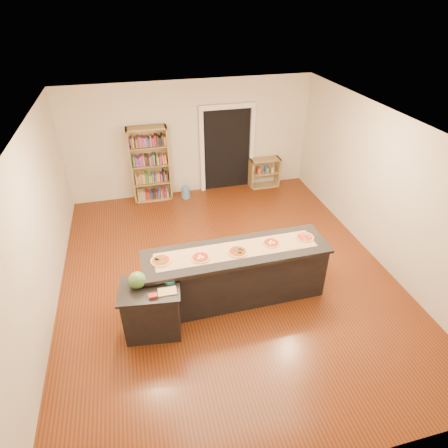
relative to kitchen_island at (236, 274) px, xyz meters
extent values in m
cube|color=beige|center=(-0.01, 0.61, 0.90)|extent=(6.00, 7.00, 2.80)
cube|color=#612C10|center=(-0.01, 0.61, -0.50)|extent=(6.00, 7.00, 0.01)
cube|color=white|center=(-0.01, 0.61, 2.29)|extent=(6.00, 7.00, 0.01)
cube|color=black|center=(0.89, 4.09, 0.55)|extent=(1.20, 0.02, 2.10)
cube|color=silver|center=(0.24, 4.05, 0.55)|extent=(0.10, 0.08, 2.10)
cube|color=silver|center=(1.54, 4.05, 0.55)|extent=(0.10, 0.08, 2.10)
cube|color=silver|center=(0.89, 4.05, 1.65)|extent=(1.40, 0.08, 0.12)
cube|color=black|center=(0.00, 0.00, -0.03)|extent=(2.95, 0.74, 0.95)
cube|color=black|center=(0.00, 0.00, 0.47)|extent=(3.03, 0.82, 0.05)
cube|color=black|center=(-1.44, -0.42, -0.08)|extent=(0.82, 0.58, 0.85)
cube|color=black|center=(-1.44, -0.42, 0.36)|extent=(0.89, 0.65, 0.04)
cube|color=olive|center=(-1.07, 3.89, 0.42)|extent=(0.93, 0.33, 1.86)
cube|color=olive|center=(1.86, 3.89, -0.11)|extent=(0.78, 0.34, 0.78)
cylinder|color=teal|center=(-0.26, 3.76, -0.35)|extent=(0.21, 0.21, 0.30)
cube|color=#A97E57|center=(0.00, 0.01, 0.50)|extent=(2.64, 0.51, 0.00)
sphere|color=#144214|center=(-1.59, -0.34, 0.51)|extent=(0.25, 0.25, 0.25)
cube|color=tan|center=(-1.19, -0.56, 0.39)|extent=(0.27, 0.18, 0.02)
cube|color=maroon|center=(-1.40, -0.62, 0.40)|extent=(0.12, 0.09, 0.04)
cylinder|color=#195966|center=(-1.13, -0.37, 0.41)|extent=(0.16, 0.16, 0.06)
cylinder|color=tan|center=(-1.21, 0.02, 0.51)|extent=(0.32, 0.32, 0.02)
cylinder|color=#A5190C|center=(-1.21, 0.02, 0.52)|extent=(0.26, 0.26, 0.00)
cylinder|color=tan|center=(-0.60, -0.05, 0.51)|extent=(0.32, 0.32, 0.02)
cylinder|color=#A5190C|center=(-0.60, -0.05, 0.52)|extent=(0.27, 0.27, 0.00)
cylinder|color=tan|center=(0.00, -0.05, 0.51)|extent=(0.34, 0.34, 0.02)
cylinder|color=#A5190C|center=(0.00, -0.05, 0.52)|extent=(0.28, 0.28, 0.00)
cylinder|color=tan|center=(0.60, 0.05, 0.51)|extent=(0.29, 0.29, 0.02)
cylinder|color=#A5190C|center=(0.60, 0.05, 0.52)|extent=(0.23, 0.23, 0.00)
cylinder|color=tan|center=(1.21, 0.06, 0.51)|extent=(0.32, 0.32, 0.02)
cylinder|color=#A5190C|center=(1.21, 0.06, 0.52)|extent=(0.26, 0.26, 0.00)
camera|label=1|loc=(-1.37, -4.61, 4.11)|focal=30.00mm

